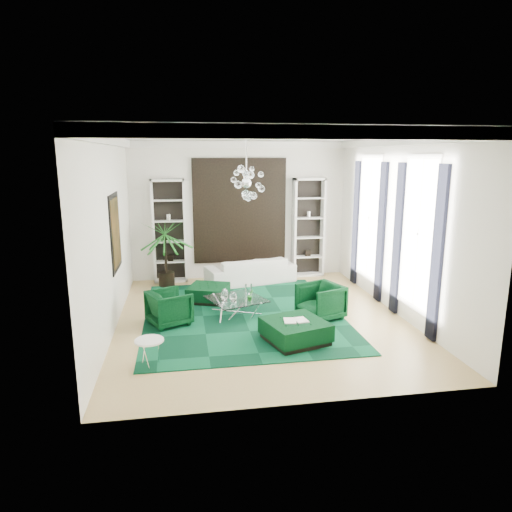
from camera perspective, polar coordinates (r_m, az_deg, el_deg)
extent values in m
cube|color=tan|center=(9.87, 0.63, -7.82)|extent=(6.00, 7.00, 0.02)
cube|color=white|center=(9.27, 0.69, 14.92)|extent=(6.00, 7.00, 0.02)
cube|color=silver|center=(12.82, -2.08, 5.68)|extent=(6.00, 0.02, 3.80)
cube|color=silver|center=(6.03, 6.48, -2.16)|extent=(6.00, 0.02, 3.80)
cube|color=silver|center=(9.35, -17.84, 2.55)|extent=(0.02, 7.00, 3.80)
cube|color=silver|center=(10.34, 17.36, 3.48)|extent=(0.02, 7.00, 3.80)
cylinder|color=white|center=(9.56, 0.37, 14.60)|extent=(0.90, 0.90, 0.05)
cube|color=black|center=(12.77, -2.06, 5.66)|extent=(2.50, 0.06, 2.80)
cube|color=black|center=(9.94, -17.11, 2.86)|extent=(0.04, 1.30, 1.60)
cube|color=white|center=(9.54, 19.65, 2.61)|extent=(0.03, 1.10, 2.90)
cube|color=black|center=(8.91, 21.73, 0.15)|extent=(0.07, 0.30, 3.25)
cube|color=black|center=(10.25, 17.29, 1.99)|extent=(0.07, 0.30, 3.25)
cube|color=white|center=(11.67, 13.99, 4.65)|extent=(0.03, 1.10, 2.90)
cube|color=black|center=(10.99, 15.35, 2.79)|extent=(0.07, 0.30, 3.25)
cube|color=black|center=(12.41, 12.37, 4.01)|extent=(0.07, 0.30, 3.25)
cube|color=black|center=(10.08, -1.67, -7.27)|extent=(4.20, 5.00, 0.02)
imported|color=silver|center=(12.44, -0.71, -1.80)|extent=(2.54, 1.46, 0.70)
imported|color=black|center=(9.57, -10.79, -6.37)|extent=(1.04, 1.03, 0.72)
imported|color=black|center=(9.83, 8.07, -5.65)|extent=(1.06, 1.05, 0.76)
cube|color=black|center=(10.96, -5.97, -4.68)|extent=(1.12, 1.12, 0.39)
cube|color=black|center=(8.63, 4.93, -9.38)|extent=(1.30, 1.30, 0.42)
cube|color=white|center=(8.55, 4.95, -7.98)|extent=(0.45, 0.30, 0.03)
cylinder|color=white|center=(7.86, -13.13, -11.78)|extent=(0.56, 0.56, 0.46)
imported|color=#1C6C20|center=(9.73, -0.71, -4.94)|extent=(0.17, 0.16, 0.25)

